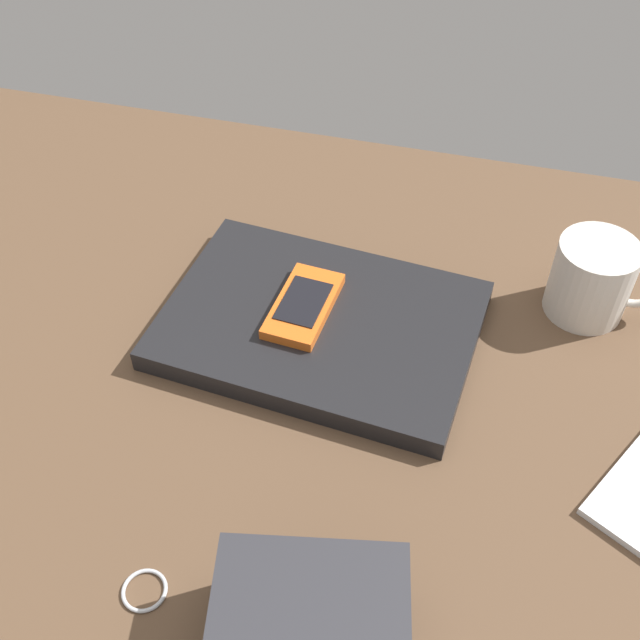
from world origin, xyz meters
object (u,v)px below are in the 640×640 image
object	(u,v)px
key_ring	(144,590)
laptop_closed	(320,325)
cell_phone_on_laptop	(308,306)
coffee_mug	(593,279)
desk_organizer	(311,621)

from	to	relation	value
key_ring	laptop_closed	bearing A→B (deg)	78.34
cell_phone_on_laptop	key_ring	distance (cm)	33.44
key_ring	cell_phone_on_laptop	bearing A→B (deg)	81.13
laptop_closed	cell_phone_on_laptop	bearing A→B (deg)	164.02
laptop_closed	key_ring	world-z (taller)	laptop_closed
laptop_closed	cell_phone_on_laptop	xyz separation A→B (cm)	(-1.53, 0.59, 1.89)
key_ring	coffee_mug	xyz separation A→B (cm)	(34.47, 43.50, 4.32)
cell_phone_on_laptop	desk_organizer	xyz separation A→B (cm)	(9.44, -33.46, 0.92)
laptop_closed	cell_phone_on_laptop	distance (cm)	2.50
laptop_closed	coffee_mug	xyz separation A→B (cm)	(27.81, 11.19, 3.24)
cell_phone_on_laptop	coffee_mug	size ratio (longest dim) A/B	0.96
laptop_closed	desk_organizer	distance (cm)	33.92
desk_organizer	cell_phone_on_laptop	bearing A→B (deg)	94.39
key_ring	desk_organizer	bearing A→B (deg)	-2.16
laptop_closed	desk_organizer	size ratio (longest dim) A/B	2.27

